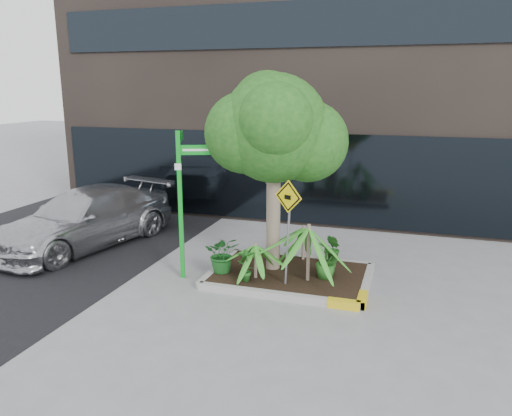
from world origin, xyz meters
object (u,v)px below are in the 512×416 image
(tree, at_px, (274,128))
(parked_car, at_px, (86,218))
(street_sign_post, at_px, (183,188))
(cattle_sign, at_px, (288,215))

(tree, xyz_separation_m, parked_car, (-5.08, 0.48, -2.42))
(street_sign_post, xyz_separation_m, cattle_sign, (2.26, -0.09, -0.36))
(cattle_sign, bearing_deg, tree, 147.75)
(street_sign_post, bearing_deg, tree, 1.91)
(tree, relative_size, parked_car, 0.87)
(tree, distance_m, street_sign_post, 2.24)
(parked_car, xyz_separation_m, street_sign_post, (3.34, -1.18, 1.21))
(cattle_sign, bearing_deg, parked_car, -168.27)
(tree, relative_size, street_sign_post, 1.38)
(street_sign_post, distance_m, cattle_sign, 2.29)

